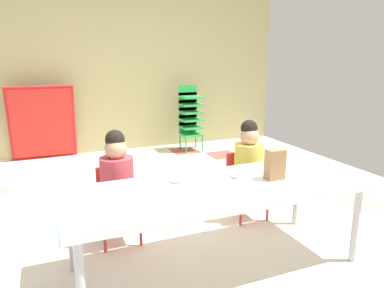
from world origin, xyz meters
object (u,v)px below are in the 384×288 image
craft_table (217,193)px  donut_powdered_loose (238,175)px  seated_child_near_camera (117,176)px  folded_activity_table (42,123)px  seated_child_middle_seat (248,160)px  paper_bag_brown (275,164)px  donut_powdered_on_plate (177,179)px  paper_plate_near_edge (177,182)px  kid_chair_green_stack (190,114)px

craft_table → donut_powdered_loose: bearing=26.8°
seated_child_near_camera → folded_activity_table: bearing=100.4°
seated_child_middle_seat → paper_bag_brown: seated_child_middle_seat is taller
seated_child_near_camera → donut_powdered_on_plate: (0.34, -0.44, 0.07)m
seated_child_middle_seat → paper_plate_near_edge: 0.95m
kid_chair_green_stack → folded_activity_table: bearing=172.8°
donut_powdered_on_plate → paper_bag_brown: bearing=-16.3°
seated_child_near_camera → craft_table: bearing=-47.5°
seated_child_middle_seat → paper_bag_brown: (-0.17, -0.63, 0.16)m
folded_activity_table → paper_plate_near_edge: 3.39m
seated_child_middle_seat → kid_chair_green_stack: kid_chair_green_stack is taller
seated_child_near_camera → donut_powdered_loose: 0.94m
paper_plate_near_edge → donut_powdered_on_plate: size_ratio=1.54×
donut_powdered_on_plate → seated_child_near_camera: bearing=128.0°
kid_chair_green_stack → paper_bag_brown: size_ratio=4.73×
paper_bag_brown → donut_powdered_loose: bearing=149.2°
paper_bag_brown → folded_activity_table: bearing=113.9°
folded_activity_table → paper_plate_near_edge: size_ratio=6.04×
seated_child_middle_seat → paper_plate_near_edge: size_ratio=5.10×
kid_chair_green_stack → seated_child_middle_seat: bearing=-100.5°
seated_child_near_camera → donut_powdered_loose: size_ratio=8.26×
folded_activity_table → donut_powdered_loose: (1.32, -3.34, 0.08)m
paper_plate_near_edge → donut_powdered_loose: size_ratio=1.62×
paper_plate_near_edge → donut_powdered_loose: bearing=-8.2°
donut_powdered_on_plate → donut_powdered_loose: donut_powdered_on_plate is taller
craft_table → paper_plate_near_edge: paper_plate_near_edge is taller
seated_child_near_camera → donut_powdered_on_plate: size_ratio=7.85×
paper_plate_near_edge → donut_powdered_loose: (0.46, -0.07, 0.01)m
seated_child_middle_seat → donut_powdered_loose: bearing=-127.8°
kid_chair_green_stack → donut_powdered_on_plate: (-1.32, -3.00, 0.05)m
donut_powdered_on_plate → donut_powdered_loose: size_ratio=1.05×
folded_activity_table → donut_powdered_on_plate: bearing=-75.2°
donut_powdered_on_plate → donut_powdered_loose: 0.46m
seated_child_middle_seat → folded_activity_table: folded_activity_table is taller
folded_activity_table → donut_powdered_on_plate: size_ratio=9.29×
seated_child_near_camera → donut_powdered_on_plate: seated_child_near_camera is taller
folded_activity_table → craft_table: bearing=-72.5°
seated_child_near_camera → paper_bag_brown: size_ratio=4.17×
craft_table → seated_child_near_camera: bearing=132.5°
folded_activity_table → paper_bag_brown: 3.81m
seated_child_near_camera → paper_bag_brown: seated_child_near_camera is taller
kid_chair_green_stack → paper_plate_near_edge: size_ratio=5.78×
seated_child_middle_seat → kid_chair_green_stack: size_ratio=0.88×
paper_bag_brown → donut_powdered_loose: paper_bag_brown is taller
craft_table → kid_chair_green_stack: 3.36m
kid_chair_green_stack → paper_bag_brown: 3.27m
folded_activity_table → paper_plate_near_edge: bearing=-75.2°
paper_plate_near_edge → donut_powdered_loose: 0.46m
donut_powdered_on_plate → seated_child_middle_seat: bearing=27.3°
folded_activity_table → donut_powdered_on_plate: folded_activity_table is taller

